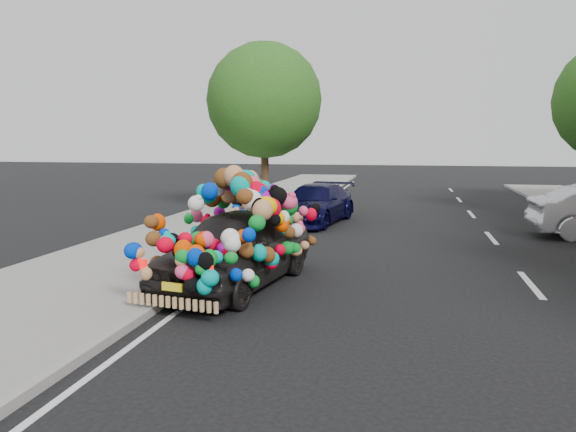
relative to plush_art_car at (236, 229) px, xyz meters
name	(u,v)px	position (x,y,z in m)	size (l,w,h in m)	color
ground	(333,275)	(1.60, 1.15, -1.04)	(100.00, 100.00, 0.00)	black
sidewalk	(129,262)	(-2.70, 1.15, -0.98)	(4.00, 60.00, 0.12)	gray
kerb	(218,266)	(-0.75, 1.15, -0.97)	(0.15, 60.00, 0.13)	gray
lane_markings	(531,284)	(5.20, 1.15, -1.03)	(6.00, 50.00, 0.01)	silver
tree_near_sidewalk	(265,101)	(-2.20, 10.65, 2.99)	(4.20, 4.20, 6.13)	#332114
plush_art_car	(236,229)	(0.00, 0.00, 0.00)	(2.66, 4.53, 2.03)	black
navy_sedan	(315,204)	(0.13, 7.93, -0.43)	(1.70, 4.19, 1.21)	black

